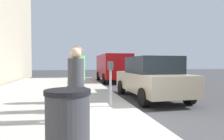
{
  "coord_description": "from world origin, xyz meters",
  "views": [
    {
      "loc": [
        -4.53,
        1.92,
        1.49
      ],
      "look_at": [
        1.37,
        0.67,
        1.29
      ],
      "focal_mm": 30.76,
      "sensor_mm": 36.0,
      "label": 1
    }
  ],
  "objects_px": {
    "parked_sedan_near": "(151,78)",
    "parked_van_far": "(113,66)",
    "pedestrian_at_meter": "(78,72)",
    "parking_meter": "(110,74)",
    "trash_bin": "(68,129)",
    "pedestrian_bystander": "(76,78)",
    "parking_officer": "(75,71)"
  },
  "relations": [
    {
      "from": "parked_sedan_near",
      "to": "parked_van_far",
      "type": "distance_m",
      "value": 7.63
    },
    {
      "from": "pedestrian_at_meter",
      "to": "parked_van_far",
      "type": "relative_size",
      "value": 0.35
    },
    {
      "from": "parking_meter",
      "to": "parked_van_far",
      "type": "xyz_separation_m",
      "value": [
        9.31,
        -2.08,
        0.09
      ]
    },
    {
      "from": "parking_meter",
      "to": "pedestrian_at_meter",
      "type": "bearing_deg",
      "value": 110.33
    },
    {
      "from": "parked_sedan_near",
      "to": "trash_bin",
      "type": "bearing_deg",
      "value": 146.61
    },
    {
      "from": "parking_meter",
      "to": "parked_sedan_near",
      "type": "distance_m",
      "value": 2.69
    },
    {
      "from": "pedestrian_bystander",
      "to": "pedestrian_at_meter",
      "type": "bearing_deg",
      "value": 37.91
    },
    {
      "from": "pedestrian_at_meter",
      "to": "parked_van_far",
      "type": "xyz_separation_m",
      "value": [
        9.69,
        -3.09,
        0.02
      ]
    },
    {
      "from": "parked_van_far",
      "to": "trash_bin",
      "type": "height_order",
      "value": "parked_van_far"
    },
    {
      "from": "pedestrian_bystander",
      "to": "parked_sedan_near",
      "type": "relative_size",
      "value": 0.39
    },
    {
      "from": "pedestrian_bystander",
      "to": "parked_sedan_near",
      "type": "distance_m",
      "value": 4.4
    },
    {
      "from": "pedestrian_bystander",
      "to": "parked_van_far",
      "type": "relative_size",
      "value": 0.33
    },
    {
      "from": "parking_officer",
      "to": "parked_van_far",
      "type": "xyz_separation_m",
      "value": [
        8.45,
        -3.15,
        0.01
      ]
    },
    {
      "from": "parked_sedan_near",
      "to": "parked_van_far",
      "type": "bearing_deg",
      "value": 0.0
    },
    {
      "from": "pedestrian_at_meter",
      "to": "trash_bin",
      "type": "distance_m",
      "value": 3.04
    },
    {
      "from": "parking_meter",
      "to": "parked_sedan_near",
      "type": "height_order",
      "value": "parked_sedan_near"
    },
    {
      "from": "parked_van_far",
      "to": "trash_bin",
      "type": "xyz_separation_m",
      "value": [
        -12.66,
        3.32,
        -0.6
      ]
    },
    {
      "from": "pedestrian_at_meter",
      "to": "parked_sedan_near",
      "type": "bearing_deg",
      "value": 18.18
    },
    {
      "from": "parking_meter",
      "to": "pedestrian_at_meter",
      "type": "relative_size",
      "value": 0.77
    },
    {
      "from": "parking_officer",
      "to": "pedestrian_bystander",
      "type": "bearing_deg",
      "value": -52.33
    },
    {
      "from": "pedestrian_bystander",
      "to": "parking_officer",
      "type": "relative_size",
      "value": 0.93
    },
    {
      "from": "parked_van_far",
      "to": "parked_sedan_near",
      "type": "bearing_deg",
      "value": -180.0
    },
    {
      "from": "parking_officer",
      "to": "parking_meter",
      "type": "bearing_deg",
      "value": -0.66
    },
    {
      "from": "parked_sedan_near",
      "to": "trash_bin",
      "type": "relative_size",
      "value": 4.38
    },
    {
      "from": "parking_meter",
      "to": "pedestrian_bystander",
      "type": "bearing_deg",
      "value": 141.24
    },
    {
      "from": "parking_meter",
      "to": "pedestrian_bystander",
      "type": "relative_size",
      "value": 0.82
    },
    {
      "from": "parking_officer",
      "to": "trash_bin",
      "type": "distance_m",
      "value": 4.25
    },
    {
      "from": "pedestrian_at_meter",
      "to": "trash_bin",
      "type": "xyz_separation_m",
      "value": [
        -2.97,
        0.23,
        -0.58
      ]
    },
    {
      "from": "parked_van_far",
      "to": "trash_bin",
      "type": "bearing_deg",
      "value": 165.31
    },
    {
      "from": "trash_bin",
      "to": "pedestrian_at_meter",
      "type": "bearing_deg",
      "value": -4.34
    },
    {
      "from": "parked_sedan_near",
      "to": "parked_van_far",
      "type": "height_order",
      "value": "parked_van_far"
    },
    {
      "from": "pedestrian_at_meter",
      "to": "parked_sedan_near",
      "type": "xyz_separation_m",
      "value": [
        2.06,
        -3.09,
        -0.34
      ]
    }
  ]
}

